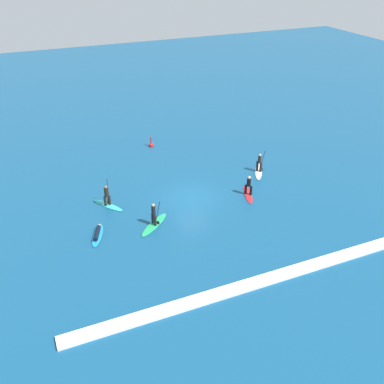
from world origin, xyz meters
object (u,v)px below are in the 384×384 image
(surfer_on_teal_board, at_px, (107,200))
(surfer_on_red_board, at_px, (248,189))
(surfer_on_blue_board, at_px, (97,234))
(surfer_on_white_board, at_px, (259,167))
(marker_buoy, at_px, (151,145))
(surfer_on_green_board, at_px, (154,221))

(surfer_on_teal_board, distance_m, surfer_on_red_board, 11.29)
(surfer_on_teal_board, bearing_deg, surfer_on_blue_board, 122.14)
(surfer_on_white_board, relative_size, surfer_on_teal_board, 1.09)
(surfer_on_white_board, xyz_separation_m, surfer_on_blue_board, (-15.44, -4.00, -0.31))
(surfer_on_blue_board, xyz_separation_m, surfer_on_teal_board, (1.62, 3.64, 0.37))
(surfer_on_white_board, relative_size, marker_buoy, 2.69)
(surfer_on_red_board, bearing_deg, marker_buoy, 39.10)
(surfer_on_teal_board, bearing_deg, surfer_on_red_board, -138.25)
(surfer_on_white_board, height_order, surfer_on_teal_board, surfer_on_teal_board)
(surfer_on_green_board, xyz_separation_m, surfer_on_teal_board, (-2.48, 3.96, 0.14))
(surfer_on_blue_board, height_order, marker_buoy, marker_buoy)
(marker_buoy, bearing_deg, surfer_on_blue_board, -122.57)
(surfer_on_white_board, distance_m, surfer_on_teal_board, 13.82)
(surfer_on_green_board, distance_m, surfer_on_teal_board, 4.68)
(surfer_on_white_board, bearing_deg, marker_buoy, 69.27)
(surfer_on_blue_board, height_order, surfer_on_red_board, surfer_on_red_board)
(surfer_on_green_board, bearing_deg, marker_buoy, 31.16)
(surfer_on_green_board, xyz_separation_m, marker_buoy, (4.21, 13.33, -0.20))
(surfer_on_red_board, bearing_deg, surfer_on_green_board, 117.63)
(surfer_on_blue_board, bearing_deg, surfer_on_red_board, -64.92)
(surfer_on_red_board, relative_size, marker_buoy, 2.61)
(surfer_on_blue_board, bearing_deg, surfer_on_white_board, -54.15)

